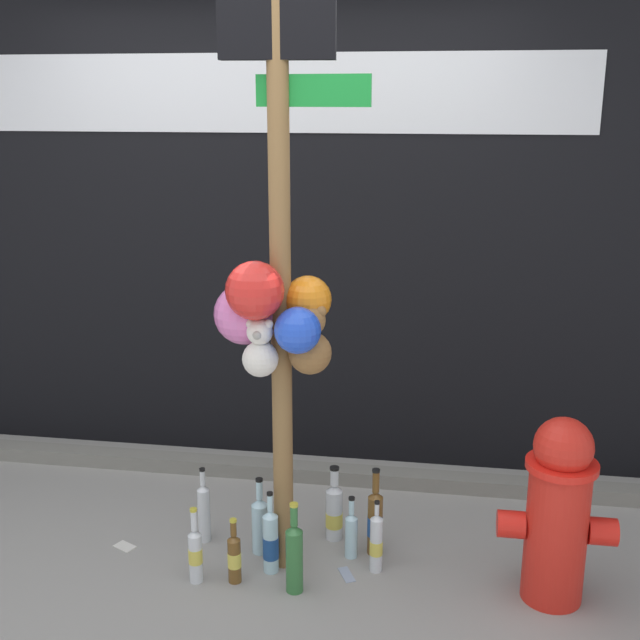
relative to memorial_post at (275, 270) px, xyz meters
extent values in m
plane|color=gray|center=(-0.21, -0.28, -1.35)|extent=(14.00, 14.00, 0.00)
cube|color=black|center=(-0.21, 1.25, 0.47)|extent=(10.00, 0.20, 3.65)
cube|color=silver|center=(-0.81, 1.14, 0.68)|extent=(4.42, 0.01, 0.40)
cube|color=slate|center=(-0.21, 0.86, -1.31)|extent=(8.00, 0.12, 0.08)
cylinder|color=olive|center=(0.01, 0.03, -0.14)|extent=(0.09, 0.09, 2.43)
cube|color=#198C33|center=(0.15, 0.03, 0.69)|extent=(0.45, 0.06, 0.12)
cube|color=black|center=(0.01, 0.03, 0.98)|extent=(0.45, 0.12, 0.36)
sphere|color=red|center=(-0.07, -0.07, -0.07)|extent=(0.24, 0.24, 0.24)
sphere|color=blue|center=(0.11, -0.09, -0.22)|extent=(0.19, 0.19, 0.19)
sphere|color=orange|center=(0.12, 0.06, -0.13)|extent=(0.20, 0.20, 0.20)
sphere|color=#D66BB2|center=(-0.14, 0.03, -0.20)|extent=(0.25, 0.25, 0.25)
sphere|color=brown|center=(0.14, -0.01, -0.34)|extent=(0.18, 0.18, 0.18)
sphere|color=brown|center=(0.14, -0.01, -0.20)|extent=(0.13, 0.13, 0.13)
sphere|color=brown|center=(0.10, -0.01, -0.17)|extent=(0.05, 0.05, 0.05)
sphere|color=brown|center=(0.18, -0.01, -0.17)|extent=(0.05, 0.05, 0.05)
sphere|color=brown|center=(0.14, -0.06, -0.20)|extent=(0.04, 0.04, 0.04)
sphere|color=silver|center=(-0.05, -0.08, -0.35)|extent=(0.15, 0.15, 0.15)
sphere|color=silver|center=(-0.05, -0.08, -0.24)|extent=(0.11, 0.11, 0.11)
sphere|color=silver|center=(-0.08, -0.08, -0.21)|extent=(0.04, 0.04, 0.04)
sphere|color=silver|center=(-0.01, -0.08, -0.21)|extent=(0.04, 0.04, 0.04)
sphere|color=#9D9992|center=(-0.05, -0.13, -0.24)|extent=(0.04, 0.04, 0.04)
cylinder|color=red|center=(1.16, -0.04, -1.06)|extent=(0.25, 0.25, 0.59)
cylinder|color=red|center=(1.16, -0.04, -0.75)|extent=(0.29, 0.29, 0.03)
sphere|color=red|center=(1.16, -0.04, -0.67)|extent=(0.24, 0.24, 0.24)
cylinder|color=red|center=(0.98, -0.04, -1.03)|extent=(0.11, 0.11, 0.11)
cylinder|color=red|center=(1.35, -0.04, -1.03)|extent=(0.11, 0.11, 0.11)
cylinder|color=silver|center=(0.21, 0.28, -1.23)|extent=(0.08, 0.08, 0.25)
cone|color=silver|center=(0.21, 0.28, -1.09)|extent=(0.08, 0.08, 0.03)
cylinder|color=silver|center=(0.21, 0.28, -1.04)|extent=(0.04, 0.04, 0.08)
cylinder|color=#D8C64C|center=(0.21, 0.28, -1.25)|extent=(0.08, 0.08, 0.07)
cylinder|color=black|center=(0.21, 0.28, -0.99)|extent=(0.04, 0.04, 0.01)
cylinder|color=#B2DBEA|center=(0.30, 0.13, -1.26)|extent=(0.06, 0.06, 0.19)
cone|color=#B2DBEA|center=(0.30, 0.13, -1.15)|extent=(0.06, 0.06, 0.02)
cylinder|color=#B2DBEA|center=(0.30, 0.13, -1.10)|extent=(0.02, 0.02, 0.07)
cylinder|color=black|center=(0.30, 0.13, -1.06)|extent=(0.03, 0.03, 0.01)
cylinder|color=#B2DBEA|center=(-0.11, 0.11, -1.23)|extent=(0.08, 0.08, 0.24)
cone|color=#B2DBEA|center=(-0.11, 0.11, -1.10)|extent=(0.08, 0.08, 0.03)
cylinder|color=#B2DBEA|center=(-0.11, 0.11, -1.04)|extent=(0.03, 0.03, 0.09)
cylinder|color=black|center=(-0.11, 0.11, -0.99)|extent=(0.03, 0.03, 0.01)
cylinder|color=silver|center=(-0.33, -0.16, -1.24)|extent=(0.06, 0.06, 0.22)
cone|color=silver|center=(-0.33, -0.16, -1.12)|extent=(0.06, 0.06, 0.02)
cylinder|color=silver|center=(-0.33, -0.16, -1.06)|extent=(0.03, 0.03, 0.09)
cylinder|color=#D8C64C|center=(-0.33, -0.16, -1.23)|extent=(0.06, 0.06, 0.07)
cylinder|color=gold|center=(-0.33, -0.16, -1.01)|extent=(0.03, 0.03, 0.01)
cylinder|color=brown|center=(0.41, 0.18, -1.21)|extent=(0.07, 0.07, 0.28)
cone|color=brown|center=(0.41, 0.18, -1.06)|extent=(0.07, 0.07, 0.03)
cylinder|color=brown|center=(0.41, 0.18, -0.99)|extent=(0.03, 0.03, 0.10)
cylinder|color=#1E478C|center=(0.41, 0.18, -1.22)|extent=(0.07, 0.07, 0.09)
cylinder|color=black|center=(0.41, 0.18, -0.94)|extent=(0.04, 0.04, 0.01)
cylinder|color=#B2DBEA|center=(-0.03, -0.03, -1.22)|extent=(0.07, 0.07, 0.27)
cone|color=#B2DBEA|center=(-0.03, -0.03, -1.07)|extent=(0.07, 0.07, 0.03)
cylinder|color=#B2DBEA|center=(-0.03, -0.03, -1.02)|extent=(0.02, 0.02, 0.08)
cylinder|color=#1E478C|center=(-0.03, -0.03, -1.24)|extent=(0.07, 0.07, 0.10)
cylinder|color=black|center=(-0.03, -0.03, -0.98)|extent=(0.03, 0.03, 0.01)
cylinder|color=brown|center=(-0.17, -0.14, -1.25)|extent=(0.06, 0.06, 0.20)
cone|color=brown|center=(-0.17, -0.14, -1.14)|extent=(0.06, 0.06, 0.02)
cylinder|color=brown|center=(-0.17, -0.14, -1.10)|extent=(0.03, 0.03, 0.07)
cylinder|color=#D8C64C|center=(-0.17, -0.14, -1.25)|extent=(0.06, 0.06, 0.07)
cylinder|color=gold|center=(-0.17, -0.14, -1.06)|extent=(0.03, 0.03, 0.01)
cylinder|color=silver|center=(-0.39, 0.17, -1.22)|extent=(0.06, 0.06, 0.26)
cone|color=silver|center=(-0.39, 0.17, -1.08)|extent=(0.06, 0.06, 0.02)
cylinder|color=silver|center=(-0.39, 0.17, -1.03)|extent=(0.02, 0.02, 0.07)
cylinder|color=black|center=(-0.39, 0.17, -0.99)|extent=(0.03, 0.03, 0.01)
cylinder|color=#337038|center=(0.10, -0.16, -1.21)|extent=(0.07, 0.07, 0.28)
cone|color=#337038|center=(0.10, -0.16, -1.06)|extent=(0.07, 0.07, 0.03)
cylinder|color=#337038|center=(0.10, -0.16, -1.00)|extent=(0.03, 0.03, 0.09)
cylinder|color=gold|center=(0.10, -0.16, -0.95)|extent=(0.04, 0.04, 0.01)
cylinder|color=silver|center=(0.42, 0.04, -1.23)|extent=(0.06, 0.06, 0.25)
cone|color=silver|center=(0.42, 0.04, -1.09)|extent=(0.06, 0.06, 0.02)
cylinder|color=silver|center=(0.42, 0.04, -1.05)|extent=(0.02, 0.02, 0.05)
cylinder|color=#D8C64C|center=(0.42, 0.04, -1.24)|extent=(0.06, 0.06, 0.07)
cylinder|color=black|center=(0.42, 0.04, -1.02)|extent=(0.02, 0.02, 0.01)
cube|color=silver|center=(-0.75, 0.05, -1.35)|extent=(0.12, 0.10, 0.01)
cube|color=silver|center=(1.25, 0.58, -1.35)|extent=(0.13, 0.13, 0.01)
cube|color=#8C99B2|center=(0.30, -0.01, -1.35)|extent=(0.09, 0.13, 0.01)
camera|label=1|loc=(0.66, -3.05, 0.67)|focal=44.75mm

